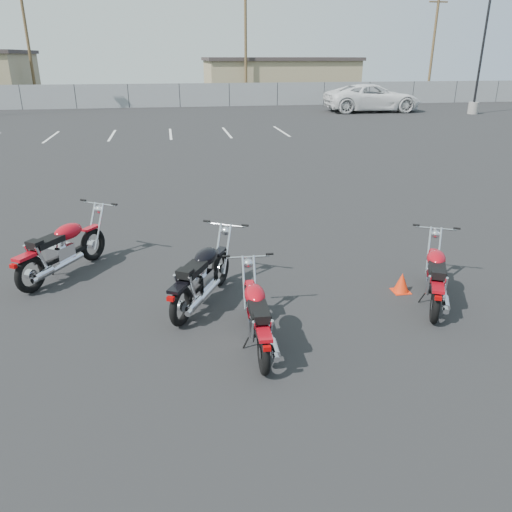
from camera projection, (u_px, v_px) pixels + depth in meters
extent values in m
plane|color=black|center=(250.00, 307.00, 8.21)|extent=(120.00, 120.00, 0.00)
torus|color=black|center=(93.00, 244.00, 9.98)|extent=(0.46, 0.62, 0.66)
cylinder|color=silver|center=(93.00, 244.00, 9.98)|extent=(0.19, 0.21, 0.18)
torus|color=black|center=(31.00, 274.00, 8.61)|extent=(0.46, 0.62, 0.66)
cylinder|color=silver|center=(31.00, 274.00, 8.61)|extent=(0.19, 0.21, 0.18)
cube|color=black|center=(64.00, 256.00, 9.28)|extent=(0.73, 1.03, 0.07)
cube|color=silver|center=(61.00, 254.00, 9.21)|extent=(0.49, 0.52, 0.33)
cylinder|color=silver|center=(59.00, 244.00, 9.13)|extent=(0.34, 0.35, 0.29)
ellipsoid|color=#AE0A16|center=(68.00, 232.00, 9.29)|extent=(0.63, 0.72, 0.28)
cube|color=black|center=(47.00, 242.00, 8.85)|extent=(0.57, 0.67, 0.11)
cube|color=black|center=(35.00, 244.00, 8.59)|extent=(0.31, 0.30, 0.13)
cube|color=#AE0A16|center=(26.00, 256.00, 8.46)|extent=(0.42, 0.50, 0.06)
cube|color=#AE0A16|center=(91.00, 228.00, 9.85)|extent=(0.33, 0.39, 0.04)
cylinder|color=silver|center=(41.00, 257.00, 8.60)|extent=(0.16, 0.20, 0.43)
cylinder|color=silver|center=(30.00, 255.00, 8.70)|extent=(0.16, 0.20, 0.43)
cylinder|color=silver|center=(59.00, 267.00, 8.95)|extent=(0.75, 1.07, 0.14)
cylinder|color=silver|center=(44.00, 274.00, 8.65)|extent=(0.32, 0.40, 0.15)
cylinder|color=silver|center=(99.00, 226.00, 9.92)|extent=(0.28, 0.40, 0.87)
cylinder|color=silver|center=(91.00, 225.00, 9.99)|extent=(0.28, 0.40, 0.87)
sphere|color=silver|center=(99.00, 210.00, 10.00)|extent=(0.24, 0.24, 0.18)
cylinder|color=silver|center=(99.00, 204.00, 9.98)|extent=(0.67, 0.45, 0.03)
cylinder|color=black|center=(114.00, 204.00, 9.80)|extent=(0.13, 0.11, 0.04)
cylinder|color=black|center=(83.00, 200.00, 10.08)|extent=(0.13, 0.11, 0.04)
cylinder|color=black|center=(55.00, 267.00, 9.32)|extent=(0.16, 0.12, 0.33)
cube|color=#990505|center=(13.00, 266.00, 8.24)|extent=(0.13, 0.12, 0.07)
torus|color=black|center=(220.00, 268.00, 8.89)|extent=(0.41, 0.61, 0.63)
cylinder|color=silver|center=(220.00, 268.00, 8.89)|extent=(0.17, 0.20, 0.17)
torus|color=black|center=(181.00, 306.00, 7.56)|extent=(0.41, 0.61, 0.63)
cylinder|color=silver|center=(181.00, 306.00, 7.56)|extent=(0.17, 0.20, 0.17)
cube|color=black|center=(202.00, 283.00, 8.21)|extent=(0.63, 1.02, 0.06)
cube|color=silver|center=(201.00, 281.00, 8.14)|extent=(0.45, 0.49, 0.32)
cylinder|color=silver|center=(200.00, 271.00, 8.07)|extent=(0.31, 0.33, 0.28)
ellipsoid|color=black|center=(206.00, 257.00, 8.23)|extent=(0.58, 0.69, 0.27)
cube|color=black|center=(193.00, 269.00, 7.79)|extent=(0.52, 0.64, 0.11)
cube|color=black|center=(185.00, 273.00, 7.54)|extent=(0.29, 0.28, 0.13)
cube|color=black|center=(179.00, 287.00, 7.41)|extent=(0.38, 0.48, 0.05)
cube|color=black|center=(220.00, 251.00, 8.77)|extent=(0.29, 0.38, 0.04)
cylinder|color=silver|center=(192.00, 287.00, 7.56)|extent=(0.14, 0.19, 0.41)
cylinder|color=silver|center=(177.00, 285.00, 7.63)|extent=(0.14, 0.19, 0.41)
cylinder|color=silver|center=(204.00, 296.00, 7.90)|extent=(0.65, 1.06, 0.14)
cylinder|color=silver|center=(194.00, 305.00, 7.60)|extent=(0.29, 0.39, 0.14)
cylinder|color=silver|center=(227.00, 249.00, 8.85)|extent=(0.24, 0.39, 0.83)
cylinder|color=silver|center=(218.00, 248.00, 8.91)|extent=(0.24, 0.39, 0.83)
sphere|color=silver|center=(226.00, 231.00, 8.92)|extent=(0.23, 0.23, 0.17)
cylinder|color=silver|center=(226.00, 225.00, 8.90)|extent=(0.66, 0.38, 0.03)
cylinder|color=black|center=(245.00, 225.00, 8.76)|extent=(0.13, 0.09, 0.04)
cylinder|color=black|center=(207.00, 221.00, 8.98)|extent=(0.13, 0.09, 0.04)
cylinder|color=black|center=(192.00, 296.00, 8.24)|extent=(0.16, 0.10, 0.32)
cube|color=#990505|center=(171.00, 299.00, 7.20)|extent=(0.12, 0.11, 0.06)
torus|color=black|center=(250.00, 303.00, 7.69)|extent=(0.13, 0.58, 0.58)
cylinder|color=silver|center=(250.00, 303.00, 7.69)|extent=(0.10, 0.16, 0.15)
torus|color=black|center=(264.00, 353.00, 6.41)|extent=(0.13, 0.58, 0.58)
cylinder|color=silver|center=(264.00, 353.00, 6.41)|extent=(0.10, 0.16, 0.15)
cube|color=black|center=(256.00, 324.00, 7.04)|extent=(0.14, 1.02, 0.06)
cube|color=silver|center=(257.00, 322.00, 6.97)|extent=(0.29, 0.38, 0.29)
cylinder|color=silver|center=(257.00, 311.00, 6.90)|extent=(0.20, 0.25, 0.26)
ellipsoid|color=#AE0A16|center=(255.00, 295.00, 7.06)|extent=(0.32, 0.57, 0.25)
cube|color=black|center=(259.00, 311.00, 6.64)|extent=(0.27, 0.54, 0.10)
cube|color=black|center=(262.00, 318.00, 6.40)|extent=(0.22, 0.18, 0.12)
cube|color=#AE0A16|center=(264.00, 333.00, 6.27)|extent=(0.19, 0.41, 0.05)
cube|color=#AE0A16|center=(250.00, 285.00, 7.58)|extent=(0.14, 0.33, 0.04)
cylinder|color=silver|center=(271.00, 330.00, 6.46)|extent=(0.06, 0.18, 0.38)
cylinder|color=silver|center=(253.00, 332.00, 6.43)|extent=(0.06, 0.18, 0.38)
cylinder|color=silver|center=(270.00, 337.00, 6.81)|extent=(0.13, 1.07, 0.12)
cylinder|color=silver|center=(274.00, 348.00, 6.52)|extent=(0.13, 0.35, 0.13)
cylinder|color=silver|center=(255.00, 282.00, 7.70)|extent=(0.06, 0.39, 0.76)
cylinder|color=silver|center=(244.00, 282.00, 7.67)|extent=(0.06, 0.39, 0.76)
sphere|color=silver|center=(248.00, 263.00, 7.73)|extent=(0.16, 0.16, 0.15)
cylinder|color=silver|center=(248.00, 257.00, 7.72)|extent=(0.68, 0.06, 0.03)
cylinder|color=black|center=(270.00, 254.00, 7.72)|extent=(0.12, 0.04, 0.03)
cylinder|color=black|center=(226.00, 256.00, 7.64)|extent=(0.12, 0.04, 0.03)
cylinder|color=black|center=(248.00, 339.00, 7.00)|extent=(0.15, 0.03, 0.29)
cube|color=#990505|center=(267.00, 348.00, 6.07)|extent=(0.10, 0.06, 0.06)
torus|color=black|center=(432.00, 269.00, 8.91)|extent=(0.36, 0.58, 0.59)
cylinder|color=silver|center=(432.00, 269.00, 8.91)|extent=(0.16, 0.19, 0.16)
torus|color=black|center=(435.00, 305.00, 7.64)|extent=(0.36, 0.58, 0.59)
cylinder|color=silver|center=(435.00, 305.00, 7.64)|extent=(0.16, 0.19, 0.16)
cube|color=black|center=(434.00, 283.00, 8.26)|extent=(0.54, 0.97, 0.06)
cube|color=silver|center=(434.00, 281.00, 8.19)|extent=(0.41, 0.46, 0.30)
cylinder|color=silver|center=(436.00, 271.00, 8.13)|extent=(0.29, 0.31, 0.26)
ellipsoid|color=#AE0A16|center=(436.00, 259.00, 8.28)|extent=(0.52, 0.65, 0.25)
cube|color=black|center=(437.00, 271.00, 7.86)|extent=(0.47, 0.60, 0.10)
cube|color=black|center=(438.00, 274.00, 7.63)|extent=(0.27, 0.25, 0.12)
cube|color=#AE0A16|center=(438.00, 287.00, 7.50)|extent=(0.34, 0.45, 0.05)
cube|color=#AE0A16|center=(434.00, 253.00, 8.80)|extent=(0.26, 0.36, 0.04)
cylinder|color=silver|center=(445.00, 287.00, 7.65)|extent=(0.12, 0.18, 0.39)
cylinder|color=silver|center=(429.00, 285.00, 7.71)|extent=(0.12, 0.18, 0.39)
cylinder|color=silver|center=(444.00, 295.00, 7.98)|extent=(0.56, 1.02, 0.13)
cylinder|color=silver|center=(446.00, 303.00, 7.69)|extent=(0.26, 0.37, 0.13)
cylinder|color=silver|center=(439.00, 251.00, 8.88)|extent=(0.21, 0.37, 0.78)
cylinder|color=silver|center=(429.00, 250.00, 8.92)|extent=(0.21, 0.37, 0.78)
sphere|color=silver|center=(435.00, 234.00, 8.95)|extent=(0.21, 0.21, 0.16)
cylinder|color=silver|center=(436.00, 228.00, 8.93)|extent=(0.63, 0.33, 0.03)
cylinder|color=black|center=(457.00, 228.00, 8.80)|extent=(0.12, 0.08, 0.04)
cylinder|color=black|center=(416.00, 225.00, 8.98)|extent=(0.12, 0.08, 0.04)
cylinder|color=black|center=(424.00, 295.00, 8.28)|extent=(0.15, 0.09, 0.30)
cube|color=#990505|center=(438.00, 298.00, 7.30)|extent=(0.11, 0.10, 0.06)
cone|color=red|center=(402.00, 282.00, 8.67)|extent=(0.27, 0.27, 0.34)
cube|color=red|center=(401.00, 291.00, 8.74)|extent=(0.29, 0.29, 0.01)
cylinder|color=gray|center=(473.00, 108.00, 35.27)|extent=(0.70, 0.70, 0.80)
cylinder|color=black|center=(486.00, 24.00, 33.25)|extent=(0.16, 0.16, 10.05)
cube|color=gray|center=(180.00, 95.00, 39.86)|extent=(80.00, 0.04, 1.80)
cylinder|color=black|center=(21.00, 97.00, 37.94)|extent=(0.06, 0.06, 1.80)
cylinder|color=black|center=(75.00, 97.00, 38.58)|extent=(0.06, 0.06, 1.80)
cylinder|color=black|center=(128.00, 96.00, 39.22)|extent=(0.06, 0.06, 1.80)
cylinder|color=black|center=(180.00, 95.00, 39.86)|extent=(0.06, 0.06, 1.80)
cylinder|color=black|center=(229.00, 95.00, 40.50)|extent=(0.06, 0.06, 1.80)
cylinder|color=black|center=(277.00, 94.00, 41.13)|extent=(0.06, 0.06, 1.80)
cylinder|color=black|center=(324.00, 93.00, 41.77)|extent=(0.06, 0.06, 1.80)
cylinder|color=black|center=(369.00, 93.00, 42.41)|extent=(0.06, 0.06, 1.80)
cylinder|color=black|center=(413.00, 92.00, 43.05)|extent=(0.06, 0.06, 1.80)
cylinder|color=black|center=(456.00, 92.00, 43.69)|extent=(0.06, 0.06, 1.80)
cylinder|color=black|center=(497.00, 91.00, 44.33)|extent=(0.06, 0.06, 1.80)
cube|color=#958760|center=(278.00, 79.00, 49.38)|extent=(14.00, 9.00, 3.40)
cube|color=#3A3230|center=(278.00, 59.00, 48.69)|extent=(14.40, 9.40, 0.30)
cylinder|color=#4F3C25|center=(29.00, 47.00, 41.17)|extent=(0.24, 0.24, 9.00)
cylinder|color=#4F3C25|center=(246.00, 47.00, 43.13)|extent=(0.24, 0.24, 9.00)
cylinder|color=#4F3C25|center=(433.00, 48.00, 46.91)|extent=(0.24, 0.24, 9.00)
cube|color=#4F3C25|center=(439.00, 2.00, 45.46)|extent=(1.80, 0.12, 0.12)
cube|color=silver|center=(51.00, 137.00, 25.37)|extent=(0.12, 4.00, 0.01)
cube|color=silver|center=(112.00, 135.00, 25.85)|extent=(0.12, 4.00, 0.01)
cube|color=silver|center=(171.00, 134.00, 26.33)|extent=(0.12, 4.00, 0.01)
cube|color=silver|center=(227.00, 132.00, 26.80)|extent=(0.12, 4.00, 0.01)
cube|color=silver|center=(281.00, 131.00, 27.28)|extent=(0.12, 4.00, 0.01)
imported|color=white|center=(373.00, 90.00, 36.28)|extent=(3.46, 8.14, 3.06)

